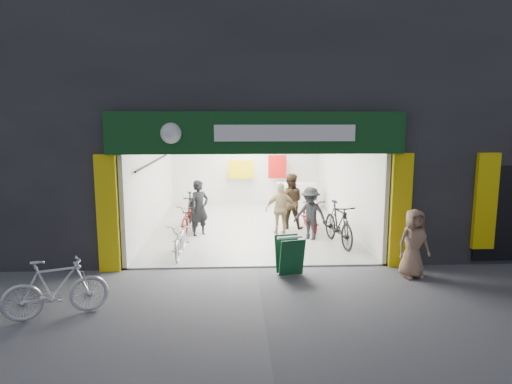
{
  "coord_description": "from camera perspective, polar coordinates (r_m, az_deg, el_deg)",
  "views": [
    {
      "loc": [
        -0.5,
        -9.93,
        3.37
      ],
      "look_at": [
        0.07,
        1.5,
        1.5
      ],
      "focal_mm": 32.0,
      "sensor_mm": 36.0,
      "label": 1
    }
  ],
  "objects": [
    {
      "name": "bike_right_front",
      "position": [
        12.3,
        10.28,
        -3.97
      ],
      "size": [
        0.82,
        2.01,
        1.17
      ],
      "primitive_type": "imported",
      "rotation": [
        0.0,
        0.0,
        0.14
      ],
      "color": "black",
      "rests_on": "ground"
    },
    {
      "name": "building",
      "position": [
        15.01,
        2.59,
        12.86
      ],
      "size": [
        17.0,
        10.27,
        8.0
      ],
      "color": "#232326",
      "rests_on": "ground"
    },
    {
      "name": "parked_bike",
      "position": [
        8.61,
        -23.74,
        -10.92
      ],
      "size": [
        1.77,
        1.07,
        1.03
      ],
      "primitive_type": "imported",
      "rotation": [
        0.0,
        0.0,
        1.94
      ],
      "color": "silver",
      "rests_on": "ground"
    },
    {
      "name": "bike_right_mid",
      "position": [
        13.81,
        6.79,
        -2.81
      ],
      "size": [
        0.73,
        1.91,
        0.99
      ],
      "primitive_type": "imported",
      "rotation": [
        0.0,
        0.0,
        0.04
      ],
      "color": "maroon",
      "rests_on": "ground"
    },
    {
      "name": "customer_b",
      "position": [
        13.87,
        4.27,
        -1.2
      ],
      "size": [
        0.93,
        0.78,
        1.71
      ],
      "primitive_type": "imported",
      "rotation": [
        0.0,
        0.0,
        2.97
      ],
      "color": "#332517",
      "rests_on": "ground"
    },
    {
      "name": "customer_c",
      "position": [
        12.62,
        6.81,
        -2.78
      ],
      "size": [
        1.12,
        1.01,
        1.5
      ],
      "primitive_type": "imported",
      "rotation": [
        0.0,
        0.0,
        -0.6
      ],
      "color": "black",
      "rests_on": "ground"
    },
    {
      "name": "customer_a",
      "position": [
        13.08,
        -7.08,
        -2.08
      ],
      "size": [
        0.71,
        0.68,
        1.63
      ],
      "primitive_type": "imported",
      "rotation": [
        0.0,
        0.0,
        0.69
      ],
      "color": "black",
      "rests_on": "ground"
    },
    {
      "name": "customer_d",
      "position": [
        13.17,
        3.13,
        -2.14
      ],
      "size": [
        0.93,
        0.44,
        1.54
      ],
      "primitive_type": "imported",
      "rotation": [
        0.0,
        0.0,
        3.22
      ],
      "color": "#9C875A",
      "rests_on": "ground"
    },
    {
      "name": "bike_right_back",
      "position": [
        13.98,
        6.8,
        -2.73
      ],
      "size": [
        0.58,
        1.63,
        0.96
      ],
      "primitive_type": "imported",
      "rotation": [
        0.0,
        0.0,
        -0.08
      ],
      "color": "#B9B8BD",
      "rests_on": "ground"
    },
    {
      "name": "bike_left_back",
      "position": [
        16.33,
        -7.39,
        -0.91
      ],
      "size": [
        0.52,
        1.7,
        1.02
      ],
      "primitive_type": "imported",
      "rotation": [
        0.0,
        0.0,
        -0.03
      ],
      "color": "#AEADB2",
      "rests_on": "ground"
    },
    {
      "name": "pedestrian_near",
      "position": [
        10.26,
        19.09,
        -6.1
      ],
      "size": [
        0.81,
        0.61,
        1.48
      ],
      "primitive_type": "imported",
      "rotation": [
        0.0,
        0.0,
        0.21
      ],
      "color": "#8A6850",
      "rests_on": "ground"
    },
    {
      "name": "bike_left_midback",
      "position": [
        13.8,
        -8.22,
        -3.19
      ],
      "size": [
        0.86,
        1.67,
        0.83
      ],
      "primitive_type": "imported",
      "rotation": [
        0.0,
        0.0,
        -0.2
      ],
      "color": "maroon",
      "rests_on": "ground"
    },
    {
      "name": "bike_left_front",
      "position": [
        11.37,
        -9.38,
        -5.83
      ],
      "size": [
        0.6,
        1.65,
        0.86
      ],
      "primitive_type": "imported",
      "rotation": [
        0.0,
        0.0,
        -0.02
      ],
      "color": "#BCBCC1",
      "rests_on": "ground"
    },
    {
      "name": "sandwich_board",
      "position": [
        9.94,
        4.22,
        -7.8
      ],
      "size": [
        0.63,
        0.64,
        0.83
      ],
      "rotation": [
        0.0,
        0.0,
        0.2
      ],
      "color": "#104022",
      "rests_on": "ground"
    },
    {
      "name": "bike_left_midfront",
      "position": [
        14.11,
        -8.1,
        -2.36
      ],
      "size": [
        0.85,
        1.89,
        1.1
      ],
      "primitive_type": "imported",
      "rotation": [
        0.0,
        0.0,
        0.19
      ],
      "color": "black",
      "rests_on": "ground"
    },
    {
      "name": "ground",
      "position": [
        10.5,
        0.02,
        -9.46
      ],
      "size": [
        60.0,
        60.0,
        0.0
      ],
      "primitive_type": "plane",
      "color": "#56565B",
      "rests_on": "ground"
    }
  ]
}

